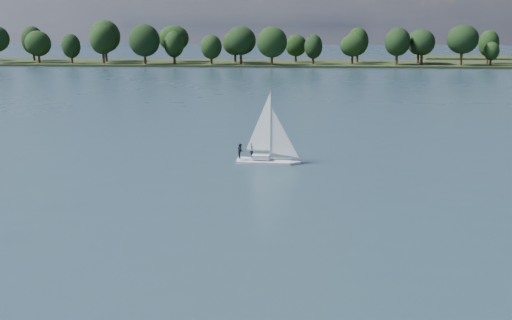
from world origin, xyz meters
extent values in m
plane|color=#233342|center=(0.00, 100.00, 0.00)|extent=(700.00, 700.00, 0.00)
cube|color=black|center=(0.00, 212.00, 0.00)|extent=(660.00, 40.00, 1.50)
cube|color=silver|center=(-8.52, 48.38, 0.00)|extent=(6.39, 2.09, 0.74)
cube|color=silver|center=(-8.52, 48.38, 0.74)|extent=(1.91, 1.21, 0.46)
cylinder|color=#B3B4BA|center=(-8.52, 48.38, 4.22)|extent=(0.11, 0.11, 7.42)
imported|color=black|center=(-10.02, 48.81, 1.35)|extent=(0.42, 0.61, 1.60)
imported|color=black|center=(-11.21, 48.20, 1.35)|extent=(0.72, 0.86, 1.60)
camera|label=1|loc=(-5.00, -11.54, 14.52)|focal=40.00mm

